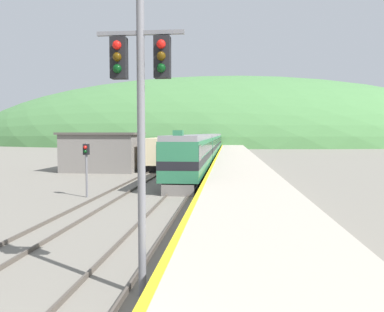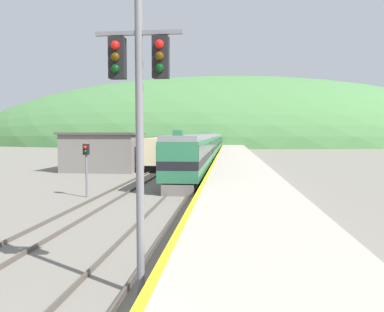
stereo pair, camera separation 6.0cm
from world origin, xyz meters
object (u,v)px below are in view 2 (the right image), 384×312
at_px(carriage_second, 207,146).
at_px(carriage_fourth, 217,140).
at_px(express_train_lead_car, 192,155).
at_px(carriage_third, 213,142).
at_px(signal_post_siding, 86,158).
at_px(signal_mast_main, 139,102).
at_px(carriage_fifth, 219,139).
at_px(siding_train, 180,148).

relative_size(carriage_second, carriage_fourth, 1.00).
height_order(express_train_lead_car, carriage_fourth, express_train_lead_car).
bearing_deg(carriage_fourth, carriage_third, -90.00).
bearing_deg(carriage_fourth, signal_post_siding, -94.12).
bearing_deg(signal_mast_main, carriage_fourth, 90.69).
height_order(carriage_fifth, siding_train, carriage_fifth).
distance_m(express_train_lead_car, signal_mast_main, 25.46).
height_order(express_train_lead_car, carriage_fifth, express_train_lead_car).
xyz_separation_m(express_train_lead_car, carriage_fifth, (0.00, 94.07, -0.01)).
distance_m(express_train_lead_car, signal_post_siding, 12.51).
xyz_separation_m(express_train_lead_car, siding_train, (-4.30, 24.15, -0.32)).
bearing_deg(signal_mast_main, carriage_fifth, 90.55).
height_order(carriage_fourth, signal_post_siding, carriage_fourth).
bearing_deg(carriage_second, carriage_fourth, 90.00).
bearing_deg(carriage_fifth, siding_train, -93.52).
xyz_separation_m(carriage_third, carriage_fifth, (0.00, 47.40, 0.00)).
xyz_separation_m(carriage_third, signal_post_siding, (-5.87, -57.71, 0.36)).
distance_m(signal_mast_main, signal_post_siding, 16.06).
height_order(express_train_lead_car, carriage_third, express_train_lead_car).
height_order(carriage_fifth, signal_mast_main, signal_mast_main).
distance_m(carriage_second, signal_mast_main, 48.34).
bearing_deg(carriage_fourth, carriage_second, -90.00).
bearing_deg(siding_train, express_train_lead_car, -79.90).
relative_size(express_train_lead_car, siding_train, 0.51).
bearing_deg(express_train_lead_car, siding_train, 100.10).
distance_m(carriage_second, carriage_third, 23.70).
height_order(carriage_second, carriage_fourth, same).
relative_size(express_train_lead_car, signal_mast_main, 2.76).
bearing_deg(carriage_fifth, carriage_second, -90.00).
distance_m(express_train_lead_car, carriage_third, 46.67).
bearing_deg(signal_mast_main, carriage_second, 91.37).
xyz_separation_m(carriage_second, carriage_fifth, (0.00, 71.10, 0.00)).
xyz_separation_m(signal_mast_main, signal_post_siding, (-7.02, 14.24, -2.41)).
distance_m(carriage_second, signal_post_siding, 34.51).
relative_size(carriage_fifth, siding_train, 0.55).
height_order(carriage_second, carriage_fifth, same).
relative_size(express_train_lead_car, signal_post_siding, 5.89).
distance_m(carriage_third, signal_post_siding, 58.01).
bearing_deg(express_train_lead_car, carriage_third, 90.00).
distance_m(carriage_fourth, siding_train, 46.42).
bearing_deg(signal_post_siding, carriage_third, 84.19).
relative_size(carriage_fifth, signal_post_siding, 6.44).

